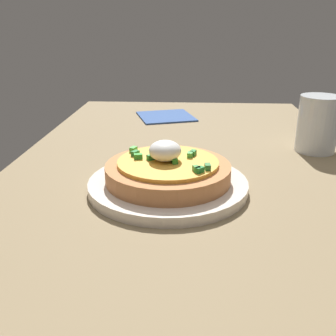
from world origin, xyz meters
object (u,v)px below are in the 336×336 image
Objects in this scene: cup_near at (318,126)px; pizza at (168,170)px; napkin at (166,116)px; plate at (168,185)px.

pizza is at bearing -53.96° from cup_near.
cup_near is 0.80× the size of napkin.
napkin is (-47.41, -3.31, -3.09)cm from pizza.
plate is 2.22× the size of cup_near.
plate is 47.54cm from napkin.
plate is 35.29cm from cup_near.
plate is at bearing 64.90° from pizza.
plate is at bearing 4.03° from napkin.
cup_near is at bearing 126.08° from plate.
pizza is at bearing -115.10° from plate.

